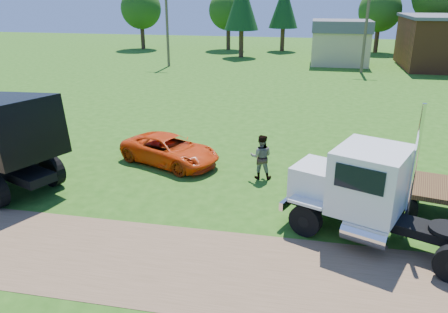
# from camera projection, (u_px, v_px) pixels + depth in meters

# --- Properties ---
(ground) EXTENTS (140.00, 140.00, 0.00)m
(ground) POSITION_uv_depth(u_px,v_px,m) (254.00, 273.00, 12.41)
(ground) COLOR #235011
(ground) RESTS_ON ground
(dirt_track) EXTENTS (120.00, 4.20, 0.01)m
(dirt_track) POSITION_uv_depth(u_px,v_px,m) (254.00, 273.00, 12.41)
(dirt_track) COLOR brown
(dirt_track) RESTS_ON ground
(white_semi_tractor) EXTENTS (7.49, 4.96, 4.49)m
(white_semi_tractor) POSITION_uv_depth(u_px,v_px,m) (371.00, 194.00, 13.76)
(white_semi_tractor) COLOR black
(white_semi_tractor) RESTS_ON ground
(orange_pickup) EXTENTS (5.27, 3.90, 1.33)m
(orange_pickup) POSITION_uv_depth(u_px,v_px,m) (170.00, 150.00, 20.17)
(orange_pickup) COLOR #E43E0A
(orange_pickup) RESTS_ON ground
(spectator_b) EXTENTS (0.99, 0.80, 1.94)m
(spectator_b) POSITION_uv_depth(u_px,v_px,m) (261.00, 157.00, 18.46)
(spectator_b) COLOR #999999
(spectator_b) RESTS_ON ground
(tan_shed) EXTENTS (6.20, 5.40, 4.70)m
(tan_shed) POSITION_uv_depth(u_px,v_px,m) (340.00, 42.00, 47.50)
(tan_shed) COLOR tan
(tan_shed) RESTS_ON ground
(utility_poles) EXTENTS (42.20, 0.28, 9.00)m
(utility_poles) POSITION_uv_depth(u_px,v_px,m) (366.00, 23.00, 41.73)
(utility_poles) COLOR brown
(utility_poles) RESTS_ON ground
(tree_row) EXTENTS (58.32, 15.87, 11.00)m
(tree_row) POSITION_uv_depth(u_px,v_px,m) (383.00, 4.00, 54.34)
(tree_row) COLOR #382817
(tree_row) RESTS_ON ground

